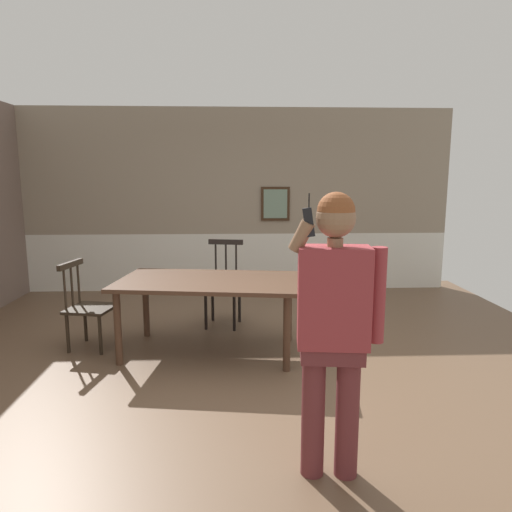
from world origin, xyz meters
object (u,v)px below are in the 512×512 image
(dining_table, at_px, (209,287))
(chair_by_doorway, at_px, (224,286))
(chair_near_window, at_px, (88,306))
(person_figure, at_px, (334,318))

(dining_table, height_order, chair_by_doorway, chair_by_doorway)
(chair_near_window, bearing_deg, person_figure, 54.85)
(dining_table, height_order, person_figure, person_figure)
(chair_by_doorway, relative_size, person_figure, 0.60)
(chair_by_doorway, height_order, person_figure, person_figure)
(dining_table, height_order, chair_near_window, chair_near_window)
(dining_table, xyz_separation_m, chair_near_window, (-1.28, 0.18, -0.23))
(person_figure, bearing_deg, chair_near_window, -40.23)
(chair_near_window, bearing_deg, chair_by_doorway, 128.07)
(chair_by_doorway, bearing_deg, dining_table, 92.92)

